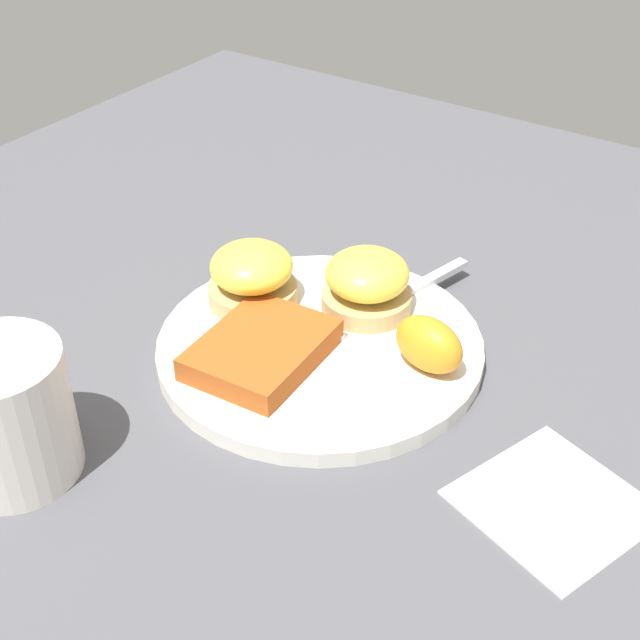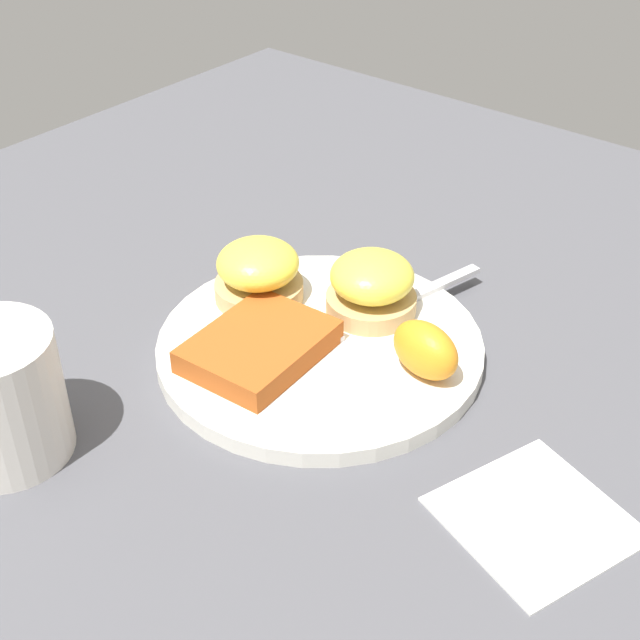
{
  "view_description": "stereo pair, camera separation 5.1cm",
  "coord_description": "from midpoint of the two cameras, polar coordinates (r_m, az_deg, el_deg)",
  "views": [
    {
      "loc": [
        0.48,
        0.33,
        0.45
      ],
      "look_at": [
        0.0,
        0.0,
        0.03
      ],
      "focal_mm": 50.0,
      "sensor_mm": 36.0,
      "label": 1
    },
    {
      "loc": [
        0.45,
        0.37,
        0.45
      ],
      "look_at": [
        0.0,
        0.0,
        0.03
      ],
      "focal_mm": 50.0,
      "sensor_mm": 36.0,
      "label": 2
    }
  ],
  "objects": [
    {
      "name": "orange_wedge",
      "position": [
        0.69,
        8.86,
        -1.96
      ],
      "size": [
        0.05,
        0.07,
        0.04
      ],
      "primitive_type": "ellipsoid",
      "rotation": [
        0.0,
        0.0,
        4.52
      ],
      "color": "orange",
      "rests_on": "plate"
    },
    {
      "name": "sandwich_benedict_left",
      "position": [
        0.75,
        5.26,
        2.19
      ],
      "size": [
        0.08,
        0.08,
        0.05
      ],
      "color": "tan",
      "rests_on": "plate"
    },
    {
      "name": "napkin",
      "position": [
        0.62,
        15.94,
        -12.15
      ],
      "size": [
        0.14,
        0.14,
        0.0
      ],
      "primitive_type": "cube",
      "rotation": [
        0.0,
        0.0,
        -0.33
      ],
      "color": "white",
      "rests_on": "ground_plane"
    },
    {
      "name": "ground_plane",
      "position": [
        0.74,
        1.97,
        -2.21
      ],
      "size": [
        1.1,
        1.1,
        0.0
      ],
      "primitive_type": "plane",
      "color": "#4C4C51"
    },
    {
      "name": "sandwich_benedict_right",
      "position": [
        0.76,
        -2.09,
        3.02
      ],
      "size": [
        0.08,
        0.08,
        0.05
      ],
      "color": "tan",
      "rests_on": "plate"
    },
    {
      "name": "fork",
      "position": [
        0.76,
        5.66,
        0.44
      ],
      "size": [
        0.2,
        0.06,
        0.0
      ],
      "color": "silver",
      "rests_on": "plate"
    },
    {
      "name": "plate",
      "position": [
        0.73,
        1.98,
        -1.77
      ],
      "size": [
        0.27,
        0.27,
        0.01
      ],
      "primitive_type": "cylinder",
      "color": "silver",
      "rests_on": "ground_plane"
    },
    {
      "name": "hashbrown_patty",
      "position": [
        0.7,
        -1.87,
        -1.74
      ],
      "size": [
        0.12,
        0.09,
        0.02
      ],
      "primitive_type": "cube",
      "rotation": [
        0.0,
        0.0,
        0.07
      ],
      "color": "#A74D1A",
      "rests_on": "plate"
    }
  ]
}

